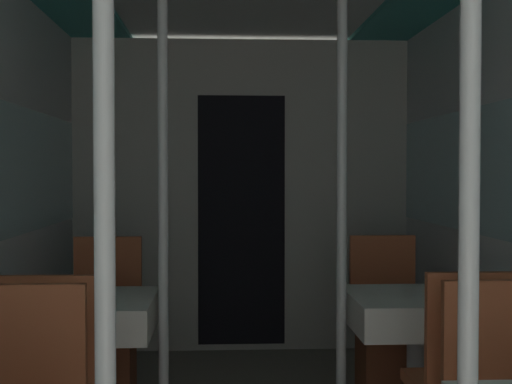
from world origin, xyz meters
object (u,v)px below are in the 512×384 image
object	(u,v)px
dining_table_right_1	(419,318)
support_pole_left_1	(163,208)
dining_table_left_1	(83,321)
support_pole_right_1	(342,207)
support_pole_left_0	(105,246)
support_pole_right_0	(469,244)
chair_left_far_1	(104,350)
chair_right_far_1	(388,346)

from	to	relation	value
dining_table_right_1	support_pole_left_1	bearing A→B (deg)	-180.00
dining_table_left_1	support_pole_right_1	distance (m)	1.39
support_pole_left_0	support_pole_right_0	xyz separation A→B (m)	(0.88, 0.00, 0.00)
dining_table_right_1	dining_table_left_1	bearing A→B (deg)	180.00
support_pole_left_0	dining_table_right_1	world-z (taller)	support_pole_left_0
support_pole_left_1	support_pole_left_0	bearing A→B (deg)	-90.00
chair_left_far_1	dining_table_right_1	world-z (taller)	chair_left_far_1
dining_table_left_1	support_pole_right_1	xyz separation A→B (m)	(1.27, -0.00, 0.56)
support_pole_right_0	chair_right_far_1	world-z (taller)	support_pole_right_0
support_pole_right_0	dining_table_right_1	xyz separation A→B (m)	(0.39, 1.79, -0.56)
chair_right_far_1	dining_table_right_1	bearing A→B (deg)	90.00
support_pole_left_0	support_pole_right_1	size ratio (longest dim) A/B	1.00
support_pole_left_1	support_pole_right_0	xyz separation A→B (m)	(0.88, -1.79, 0.00)
support_pole_right_0	chair_right_far_1	bearing A→B (deg)	80.85
support_pole_left_1	support_pole_right_0	world-z (taller)	same
dining_table_left_1	chair_right_far_1	distance (m)	1.81
dining_table_left_1	support_pole_right_0	size ratio (longest dim) A/B	0.31
support_pole_right_0	chair_right_far_1	size ratio (longest dim) A/B	2.46
support_pole_left_0	chair_right_far_1	bearing A→B (deg)	62.36
support_pole_left_0	dining_table_right_1	xyz separation A→B (m)	(1.27, 1.79, -0.56)
support_pole_left_0	chair_right_far_1	world-z (taller)	support_pole_left_0
dining_table_left_1	support_pole_left_0	bearing A→B (deg)	-77.69
dining_table_left_1	chair_right_far_1	world-z (taller)	chair_right_far_1
dining_table_right_1	support_pole_right_1	distance (m)	0.68
support_pole_left_0	dining_table_right_1	bearing A→B (deg)	54.63
support_pole_left_1	support_pole_right_0	bearing A→B (deg)	-63.83
support_pole_left_1	dining_table_right_1	size ratio (longest dim) A/B	3.24
chair_right_far_1	support_pole_right_1	world-z (taller)	support_pole_right_1
dining_table_left_1	chair_left_far_1	distance (m)	0.70
support_pole_right_0	dining_table_right_1	size ratio (longest dim) A/B	3.24
chair_left_far_1	dining_table_right_1	xyz separation A→B (m)	(1.66, -0.64, 0.30)
support_pole_left_0	support_pole_left_1	size ratio (longest dim) A/B	1.00
support_pole_left_1	dining_table_left_1	bearing A→B (deg)	180.00
support_pole_left_0	support_pole_right_1	xyz separation A→B (m)	(0.88, 1.79, 0.00)
chair_left_far_1	support_pole_right_0	size ratio (longest dim) A/B	0.41
dining_table_right_1	support_pole_right_1	bearing A→B (deg)	-180.00
chair_left_far_1	support_pole_left_1	size ratio (longest dim) A/B	0.41
dining_table_right_1	chair_left_far_1	bearing A→B (deg)	159.06
support_pole_left_0	support_pole_left_1	xyz separation A→B (m)	(0.00, 1.79, 0.00)
chair_left_far_1	support_pole_right_0	distance (m)	2.87
support_pole_left_1	support_pole_right_1	distance (m)	0.88
support_pole_right_0	support_pole_right_1	world-z (taller)	same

